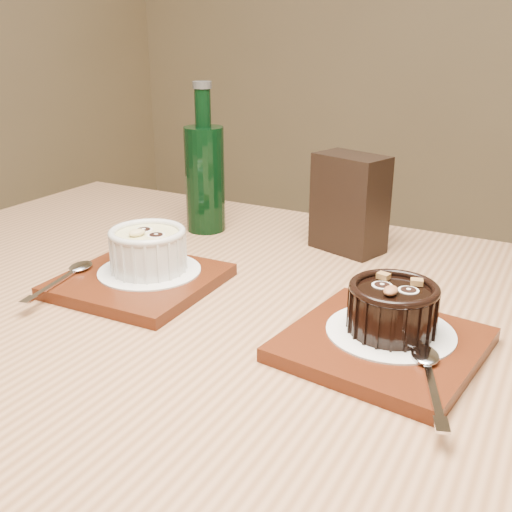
{
  "coord_description": "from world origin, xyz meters",
  "views": [
    {
      "loc": [
        0.55,
        -0.6,
        1.05
      ],
      "look_at": [
        0.24,
        -0.06,
        0.81
      ],
      "focal_mm": 42.0,
      "sensor_mm": 36.0,
      "label": 1
    }
  ],
  "objects_px": {
    "ramekin_dark": "(393,306)",
    "condiment_stand": "(350,203)",
    "ramekin_white": "(148,248)",
    "green_bottle": "(205,175)",
    "table": "(250,382)",
    "tray_right": "(382,345)",
    "tray_left": "(140,281)"
  },
  "relations": [
    {
      "from": "ramekin_dark",
      "to": "condiment_stand",
      "type": "height_order",
      "value": "condiment_stand"
    },
    {
      "from": "ramekin_white",
      "to": "green_bottle",
      "type": "distance_m",
      "value": 0.23
    },
    {
      "from": "ramekin_dark",
      "to": "condiment_stand",
      "type": "xyz_separation_m",
      "value": [
        -0.14,
        0.25,
        0.03
      ]
    },
    {
      "from": "table",
      "to": "tray_right",
      "type": "distance_m",
      "value": 0.19
    },
    {
      "from": "table",
      "to": "condiment_stand",
      "type": "height_order",
      "value": "condiment_stand"
    },
    {
      "from": "condiment_stand",
      "to": "tray_left",
      "type": "bearing_deg",
      "value": -124.27
    },
    {
      "from": "ramekin_white",
      "to": "condiment_stand",
      "type": "distance_m",
      "value": 0.3
    },
    {
      "from": "condiment_stand",
      "to": "table",
      "type": "bearing_deg",
      "value": -93.55
    },
    {
      "from": "table",
      "to": "tray_right",
      "type": "xyz_separation_m",
      "value": [
        0.16,
        -0.01,
        0.1
      ]
    },
    {
      "from": "table",
      "to": "green_bottle",
      "type": "distance_m",
      "value": 0.36
    },
    {
      "from": "table",
      "to": "ramekin_dark",
      "type": "xyz_separation_m",
      "value": [
        0.16,
        0.01,
        0.14
      ]
    },
    {
      "from": "tray_right",
      "to": "condiment_stand",
      "type": "height_order",
      "value": "condiment_stand"
    },
    {
      "from": "condiment_stand",
      "to": "tray_right",
      "type": "bearing_deg",
      "value": -61.65
    },
    {
      "from": "tray_left",
      "to": "ramekin_dark",
      "type": "bearing_deg",
      "value": 1.65
    },
    {
      "from": "ramekin_white",
      "to": "green_bottle",
      "type": "bearing_deg",
      "value": 124.11
    },
    {
      "from": "green_bottle",
      "to": "table",
      "type": "bearing_deg",
      "value": -46.73
    },
    {
      "from": "ramekin_white",
      "to": "tray_right",
      "type": "xyz_separation_m",
      "value": [
        0.31,
        -0.02,
        -0.04
      ]
    },
    {
      "from": "tray_right",
      "to": "condiment_stand",
      "type": "distance_m",
      "value": 0.31
    },
    {
      "from": "ramekin_dark",
      "to": "condiment_stand",
      "type": "relative_size",
      "value": 0.64
    },
    {
      "from": "table",
      "to": "condiment_stand",
      "type": "bearing_deg",
      "value": 86.45
    },
    {
      "from": "ramekin_dark",
      "to": "green_bottle",
      "type": "height_order",
      "value": "green_bottle"
    },
    {
      "from": "tray_right",
      "to": "ramekin_dark",
      "type": "distance_m",
      "value": 0.04
    },
    {
      "from": "ramekin_dark",
      "to": "green_bottle",
      "type": "bearing_deg",
      "value": 147.13
    },
    {
      "from": "table",
      "to": "condiment_stand",
      "type": "relative_size",
      "value": 8.68
    },
    {
      "from": "ramekin_white",
      "to": "tray_right",
      "type": "height_order",
      "value": "ramekin_white"
    },
    {
      "from": "table",
      "to": "condiment_stand",
      "type": "distance_m",
      "value": 0.3
    },
    {
      "from": "table",
      "to": "ramekin_dark",
      "type": "relative_size",
      "value": 13.59
    },
    {
      "from": "condiment_stand",
      "to": "green_bottle",
      "type": "xyz_separation_m",
      "value": [
        -0.23,
        -0.02,
        0.02
      ]
    },
    {
      "from": "tray_left",
      "to": "green_bottle",
      "type": "bearing_deg",
      "value": 103.89
    },
    {
      "from": "tray_right",
      "to": "condiment_stand",
      "type": "bearing_deg",
      "value": 118.35
    },
    {
      "from": "tray_left",
      "to": "tray_right",
      "type": "distance_m",
      "value": 0.32
    },
    {
      "from": "table",
      "to": "green_bottle",
      "type": "relative_size",
      "value": 5.26
    }
  ]
}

